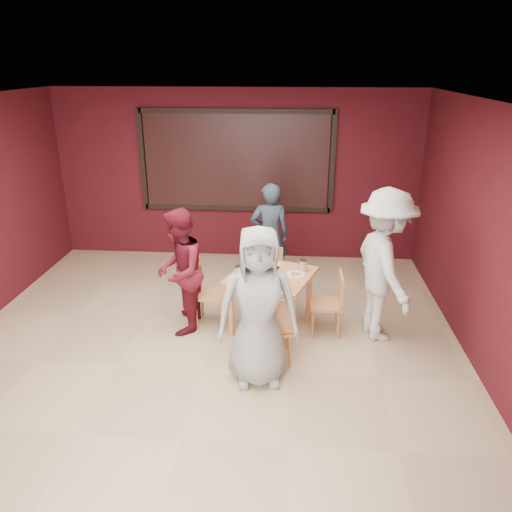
# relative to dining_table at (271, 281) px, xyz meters

# --- Properties ---
(floor) EXTENTS (7.00, 7.00, 0.00)m
(floor) POSITION_rel_dining_table_xyz_m (-0.71, -0.98, -0.65)
(floor) COLOR tan
(floor) RESTS_ON ground
(window_blinds) EXTENTS (3.00, 0.02, 1.50)m
(window_blinds) POSITION_rel_dining_table_xyz_m (-0.71, 2.47, 1.00)
(window_blinds) COLOR black
(dining_table) EXTENTS (1.20, 1.20, 0.89)m
(dining_table) POSITION_rel_dining_table_xyz_m (0.00, 0.00, 0.00)
(dining_table) COLOR tan
(dining_table) RESTS_ON floor
(chair_front) EXTENTS (0.50, 0.50, 0.86)m
(chair_front) POSITION_rel_dining_table_xyz_m (0.06, -0.83, -0.17)
(chair_front) COLOR #CC814F
(chair_front) RESTS_ON floor
(chair_back) EXTENTS (0.41, 0.41, 0.79)m
(chair_back) POSITION_rel_dining_table_xyz_m (-0.08, 0.71, -0.20)
(chair_back) COLOR #CC814F
(chair_back) RESTS_ON floor
(chair_left) EXTENTS (0.43, 0.43, 0.84)m
(chair_left) POSITION_rel_dining_table_xyz_m (-0.84, 0.06, -0.17)
(chair_left) COLOR #CC814F
(chair_left) RESTS_ON floor
(chair_right) EXTENTS (0.39, 0.39, 0.79)m
(chair_right) POSITION_rel_dining_table_xyz_m (0.74, -0.06, -0.21)
(chair_right) COLOR #CC814F
(chair_right) RESTS_ON floor
(diner_front) EXTENTS (0.90, 0.65, 1.71)m
(diner_front) POSITION_rel_dining_table_xyz_m (-0.08, -1.11, 0.21)
(diner_front) COLOR #9B9B9B
(diner_front) RESTS_ON floor
(diner_back) EXTENTS (0.62, 0.45, 1.57)m
(diner_back) POSITION_rel_dining_table_xyz_m (-0.09, 1.32, 0.13)
(diner_back) COLOR #2E3E52
(diner_back) RESTS_ON floor
(diner_left) EXTENTS (0.61, 0.78, 1.57)m
(diner_left) POSITION_rel_dining_table_xyz_m (-1.12, -0.11, 0.13)
(diner_left) COLOR maroon
(diner_left) RESTS_ON floor
(diner_right) EXTENTS (0.96, 1.33, 1.86)m
(diner_right) POSITION_rel_dining_table_xyz_m (1.33, -0.09, 0.28)
(diner_right) COLOR silver
(diner_right) RESTS_ON floor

